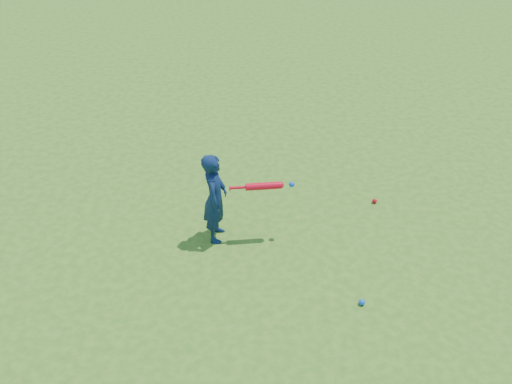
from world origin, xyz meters
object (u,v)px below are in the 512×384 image
(ground_ball_blue, at_px, (362,302))
(bat_swing, at_px, (266,186))
(ground_ball_red, at_px, (375,201))
(child, at_px, (215,198))

(ground_ball_blue, height_order, bat_swing, bat_swing)
(ground_ball_red, bearing_deg, child, -160.52)
(ground_ball_blue, bearing_deg, ground_ball_red, 77.21)
(child, height_order, ground_ball_blue, child)
(child, distance_m, ground_ball_red, 2.31)
(child, bearing_deg, bat_swing, -85.07)
(child, xyz_separation_m, ground_ball_red, (2.11, 0.75, -0.57))
(child, distance_m, bat_swing, 0.64)
(child, relative_size, ground_ball_red, 18.46)
(child, xyz_separation_m, ground_ball_blue, (1.69, -1.14, -0.57))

